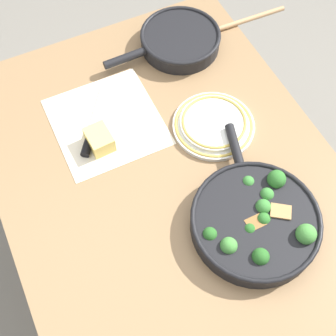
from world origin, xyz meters
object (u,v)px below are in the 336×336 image
object	(u,v)px
wooden_spoon	(216,30)
skillet_broccoli	(256,220)
cheese_block	(99,140)
skillet_eggs	(179,40)
grater_knife	(93,130)
dinner_plate_stack	(214,124)

from	to	relation	value
wooden_spoon	skillet_broccoli	bearing A→B (deg)	71.32
cheese_block	skillet_eggs	bearing A→B (deg)	123.60
grater_knife	dinner_plate_stack	world-z (taller)	dinner_plate_stack
wooden_spoon	grater_knife	size ratio (longest dim) A/B	1.88
skillet_eggs	cheese_block	distance (m)	0.41
skillet_eggs	cheese_block	size ratio (longest dim) A/B	4.54
dinner_plate_stack	grater_knife	bearing A→B (deg)	-112.34
wooden_spoon	dinner_plate_stack	xyz separation A→B (m)	(0.31, -0.17, 0.01)
wooden_spoon	skillet_eggs	bearing A→B (deg)	4.70
skillet_broccoli	wooden_spoon	world-z (taller)	skillet_broccoli
grater_knife	skillet_eggs	bearing A→B (deg)	-27.32
skillet_broccoli	dinner_plate_stack	world-z (taller)	skillet_broccoli
skillet_broccoli	skillet_eggs	xyz separation A→B (m)	(-0.59, 0.09, -0.00)
skillet_broccoli	dinner_plate_stack	size ratio (longest dim) A/B	1.90
cheese_block	grater_knife	bearing A→B (deg)	-175.18
wooden_spoon	cheese_block	distance (m)	0.52
cheese_block	dinner_plate_stack	bearing A→B (deg)	75.32
skillet_eggs	wooden_spoon	size ratio (longest dim) A/B	0.94
grater_knife	dinner_plate_stack	xyz separation A→B (m)	(0.12, 0.30, 0.00)
wooden_spoon	cheese_block	xyz separation A→B (m)	(0.23, -0.47, 0.02)
skillet_broccoli	grater_knife	world-z (taller)	skillet_broccoli
grater_knife	cheese_block	distance (m)	0.05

